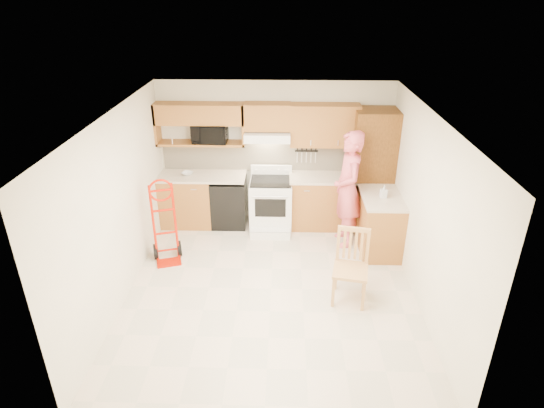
{
  "coord_description": "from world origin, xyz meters",
  "views": [
    {
      "loc": [
        0.17,
        -5.3,
        3.91
      ],
      "look_at": [
        0.0,
        0.5,
        1.1
      ],
      "focal_mm": 30.03,
      "sensor_mm": 36.0,
      "label": 1
    }
  ],
  "objects_px": {
    "person": "(348,190)",
    "hand_truck": "(165,225)",
    "microwave": "(210,133)",
    "range": "(271,201)",
    "dining_chair": "(351,268)"
  },
  "relations": [
    {
      "from": "range",
      "to": "dining_chair",
      "type": "xyz_separation_m",
      "value": [
        1.13,
        -1.99,
        -0.02
      ]
    },
    {
      "from": "range",
      "to": "person",
      "type": "distance_m",
      "value": 1.39
    },
    {
      "from": "microwave",
      "to": "range",
      "type": "relative_size",
      "value": 0.55
    },
    {
      "from": "range",
      "to": "hand_truck",
      "type": "relative_size",
      "value": 0.86
    },
    {
      "from": "microwave",
      "to": "person",
      "type": "distance_m",
      "value": 2.49
    },
    {
      "from": "person",
      "to": "dining_chair",
      "type": "distance_m",
      "value": 1.62
    },
    {
      "from": "range",
      "to": "person",
      "type": "relative_size",
      "value": 0.55
    },
    {
      "from": "person",
      "to": "hand_truck",
      "type": "distance_m",
      "value": 2.91
    },
    {
      "from": "person",
      "to": "hand_truck",
      "type": "height_order",
      "value": "person"
    },
    {
      "from": "microwave",
      "to": "dining_chair",
      "type": "xyz_separation_m",
      "value": [
        2.16,
        -2.29,
        -1.14
      ]
    },
    {
      "from": "microwave",
      "to": "hand_truck",
      "type": "bearing_deg",
      "value": -109.31
    },
    {
      "from": "microwave",
      "to": "person",
      "type": "xyz_separation_m",
      "value": [
        2.28,
        -0.74,
        -0.69
      ]
    },
    {
      "from": "microwave",
      "to": "range",
      "type": "bearing_deg",
      "value": -13.99
    },
    {
      "from": "range",
      "to": "person",
      "type": "height_order",
      "value": "person"
    },
    {
      "from": "range",
      "to": "person",
      "type": "xyz_separation_m",
      "value": [
        1.24,
        -0.44,
        0.43
      ]
    }
  ]
}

